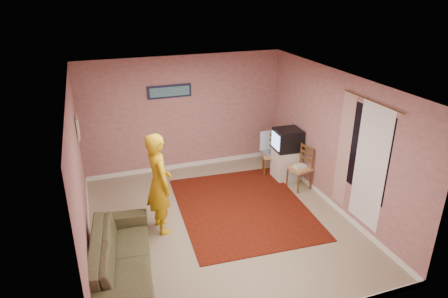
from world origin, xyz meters
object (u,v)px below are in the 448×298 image
object	(u,v)px
sofa	(121,256)
tv_cabinet	(286,164)
crt_tv	(287,140)
person	(159,183)
chair_b	(300,163)
chair_a	(272,150)

from	to	relation	value
sofa	tv_cabinet	bearing A→B (deg)	-55.10
tv_cabinet	crt_tv	xyz separation A→B (m)	(-0.01, 0.00, 0.57)
tv_cabinet	person	xyz separation A→B (m)	(-2.97, -1.06, 0.57)
chair_b	person	size ratio (longest dim) A/B	0.28
person	sofa	bearing A→B (deg)	133.00
chair_a	sofa	size ratio (longest dim) A/B	0.24
chair_a	chair_b	distance (m)	0.87
crt_tv	sofa	distance (m)	4.30
sofa	person	xyz separation A→B (m)	(0.78, 0.97, 0.58)
chair_b	person	bearing A→B (deg)	-91.53
tv_cabinet	chair_a	distance (m)	0.43
crt_tv	chair_a	bearing A→B (deg)	122.25
sofa	person	distance (m)	1.37
chair_a	tv_cabinet	bearing A→B (deg)	-40.29
crt_tv	chair_b	world-z (taller)	crt_tv
crt_tv	person	bearing A→B (deg)	-157.61
crt_tv	sofa	bearing A→B (deg)	-148.83
chair_a	crt_tv	bearing A→B (deg)	-41.01
person	chair_b	bearing A→B (deg)	-87.97
chair_a	person	size ratio (longest dim) A/B	0.28
person	chair_a	bearing A→B (deg)	-71.83
tv_cabinet	crt_tv	bearing A→B (deg)	177.30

